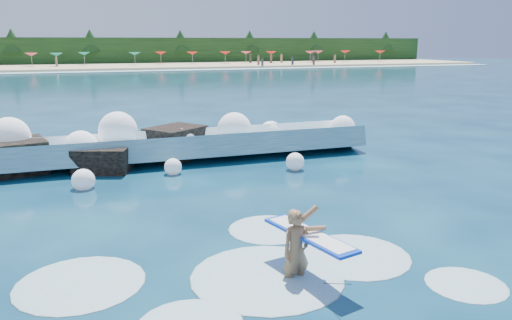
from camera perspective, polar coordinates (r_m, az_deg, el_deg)
The scene contains 11 objects.
ground at distance 11.42m, azimuth -3.78°, elevation -8.66°, with size 200.00×200.00×0.00m, color #082641.
beach at distance 88.34m, azimuth -17.99°, elevation 10.10°, with size 140.00×20.00×0.40m, color tan.
wet_band at distance 77.37m, azimuth -17.69°, elevation 9.62°, with size 140.00×5.00×0.08m, color silver.
treeline at distance 98.26m, azimuth -18.30°, elevation 11.69°, with size 140.00×4.00×5.00m, color black.
breaking_wave at distance 18.65m, azimuth -11.19°, elevation 1.36°, with size 15.95×2.58×1.37m.
rock_cluster at distance 18.34m, azimuth -18.38°, elevation 0.59°, with size 8.31×3.35×1.38m.
surfer_with_board at distance 9.31m, azimuth 4.96°, elevation -10.00°, with size 1.11×2.84×1.61m.
wave_spray at distance 18.36m, azimuth -13.45°, elevation 2.41°, with size 15.25×4.35×1.95m.
surf_foam at distance 9.79m, azimuth -0.21°, elevation -12.54°, with size 8.49×5.43×0.15m.
beach_umbrellas at distance 89.85m, azimuth -18.18°, elevation 11.44°, with size 112.21×6.37×0.50m.
beachgoers at distance 85.65m, azimuth -12.45°, elevation 10.95°, with size 98.58×13.77×1.93m.
Camera 1 is at (-2.84, -10.20, 4.28)m, focal length 35.00 mm.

